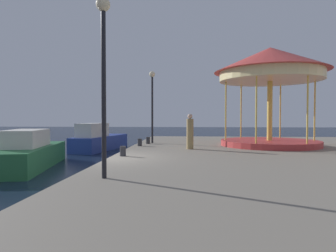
% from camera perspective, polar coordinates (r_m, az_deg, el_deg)
% --- Properties ---
extents(ground_plane, '(120.00, 120.00, 0.00)m').
position_cam_1_polar(ground_plane, '(11.66, -11.49, -9.95)').
color(ground_plane, black).
extents(quay_dock, '(14.50, 25.41, 0.80)m').
position_cam_1_polar(quay_dock, '(11.90, 24.79, -7.87)').
color(quay_dock, gray).
rests_on(quay_dock, ground).
extents(motorboat_green, '(3.18, 6.20, 1.78)m').
position_cam_1_polar(motorboat_green, '(14.94, -26.05, -4.89)').
color(motorboat_green, '#236638').
rests_on(motorboat_green, ground).
extents(motorboat_blue, '(2.74, 6.00, 1.95)m').
position_cam_1_polar(motorboat_blue, '(21.36, -13.46, -2.71)').
color(motorboat_blue, navy).
rests_on(motorboat_blue, ground).
extents(carousel, '(6.05, 6.05, 5.35)m').
position_cam_1_polar(carousel, '(16.91, 19.48, 9.81)').
color(carousel, '#B23333').
rests_on(carousel, quay_dock).
extents(lamp_post_near_edge, '(0.36, 0.36, 4.56)m').
position_cam_1_polar(lamp_post_near_edge, '(7.65, -12.60, 13.31)').
color(lamp_post_near_edge, black).
rests_on(lamp_post_near_edge, quay_dock).
extents(lamp_post_mid_promenade, '(0.36, 0.36, 4.33)m').
position_cam_1_polar(lamp_post_mid_promenade, '(17.54, -3.13, 6.31)').
color(lamp_post_mid_promenade, black).
rests_on(lamp_post_mid_promenade, quay_dock).
extents(bollard_center, '(0.24, 0.24, 0.40)m').
position_cam_1_polar(bollard_center, '(11.74, -8.88, -4.91)').
color(bollard_center, '#2D2D33').
rests_on(bollard_center, quay_dock).
extents(bollard_south, '(0.24, 0.24, 0.40)m').
position_cam_1_polar(bollard_south, '(15.75, -5.59, -3.22)').
color(bollard_south, '#2D2D33').
rests_on(bollard_south, quay_dock).
extents(bollard_north, '(0.24, 0.24, 0.40)m').
position_cam_1_polar(bollard_north, '(17.06, -3.96, -2.84)').
color(bollard_north, '#2D2D33').
rests_on(bollard_north, quay_dock).
extents(person_by_the_water, '(0.34, 0.34, 1.72)m').
position_cam_1_polar(person_by_the_water, '(14.18, 4.36, -1.30)').
color(person_by_the_water, '#937A4C').
rests_on(person_by_the_water, quay_dock).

